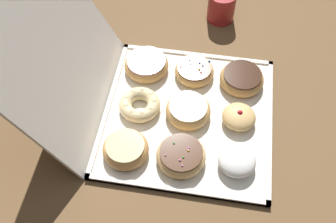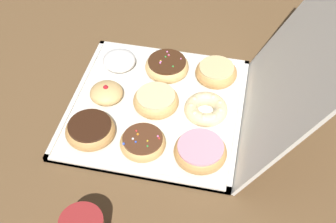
# 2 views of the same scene
# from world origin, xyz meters

# --- Properties ---
(ground_plane) EXTENTS (3.00, 3.00, 0.00)m
(ground_plane) POSITION_xyz_m (0.00, 0.00, 0.00)
(ground_plane) COLOR brown
(donut_box) EXTENTS (0.43, 0.43, 0.01)m
(donut_box) POSITION_xyz_m (0.00, 0.00, 0.01)
(donut_box) COLOR silver
(donut_box) RESTS_ON ground
(box_lid_open) EXTENTS (0.43, 0.18, 0.38)m
(box_lid_open) POSITION_xyz_m (0.00, 0.31, 0.19)
(box_lid_open) COLOR silver
(box_lid_open) RESTS_ON ground
(powdered_filled_donut_0) EXTENTS (0.09, 0.09, 0.04)m
(powdered_filled_donut_0) POSITION_xyz_m (-0.13, -0.13, 0.03)
(powdered_filled_donut_0) COLOR white
(powdered_filled_donut_0) RESTS_ON donut_box
(jelly_filled_donut_1) EXTENTS (0.09, 0.09, 0.05)m
(jelly_filled_donut_1) POSITION_xyz_m (0.00, -0.13, 0.03)
(jelly_filled_donut_1) COLOR #E5B770
(jelly_filled_donut_1) RESTS_ON donut_box
(chocolate_frosted_donut_2) EXTENTS (0.12, 0.12, 0.04)m
(chocolate_frosted_donut_2) POSITION_xyz_m (0.13, -0.13, 0.03)
(chocolate_frosted_donut_2) COLOR tan
(chocolate_frosted_donut_2) RESTS_ON donut_box
(sprinkle_donut_3) EXTENTS (0.12, 0.12, 0.04)m
(sprinkle_donut_3) POSITION_xyz_m (-0.13, -0.00, 0.03)
(sprinkle_donut_3) COLOR #E5B770
(sprinkle_donut_3) RESTS_ON donut_box
(glazed_ring_donut_4) EXTENTS (0.12, 0.12, 0.04)m
(glazed_ring_donut_4) POSITION_xyz_m (-0.00, -0.00, 0.03)
(glazed_ring_donut_4) COLOR tan
(glazed_ring_donut_4) RESTS_ON donut_box
(sprinkle_donut_5) EXTENTS (0.11, 0.11, 0.04)m
(sprinkle_donut_5) POSITION_xyz_m (0.14, -0.00, 0.03)
(sprinkle_donut_5) COLOR tan
(sprinkle_donut_5) RESTS_ON donut_box
(glazed_ring_donut_6) EXTENTS (0.11, 0.11, 0.04)m
(glazed_ring_donut_6) POSITION_xyz_m (-0.14, 0.13, 0.03)
(glazed_ring_donut_6) COLOR tan
(glazed_ring_donut_6) RESTS_ON donut_box
(cruller_donut_7) EXTENTS (0.11, 0.11, 0.04)m
(cruller_donut_7) POSITION_xyz_m (0.00, 0.13, 0.03)
(cruller_donut_7) COLOR beige
(cruller_donut_7) RESTS_ON donut_box
(pink_frosted_donut_8) EXTENTS (0.12, 0.12, 0.04)m
(pink_frosted_donut_8) POSITION_xyz_m (0.13, 0.13, 0.03)
(pink_frosted_donut_8) COLOR tan
(pink_frosted_donut_8) RESTS_ON donut_box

